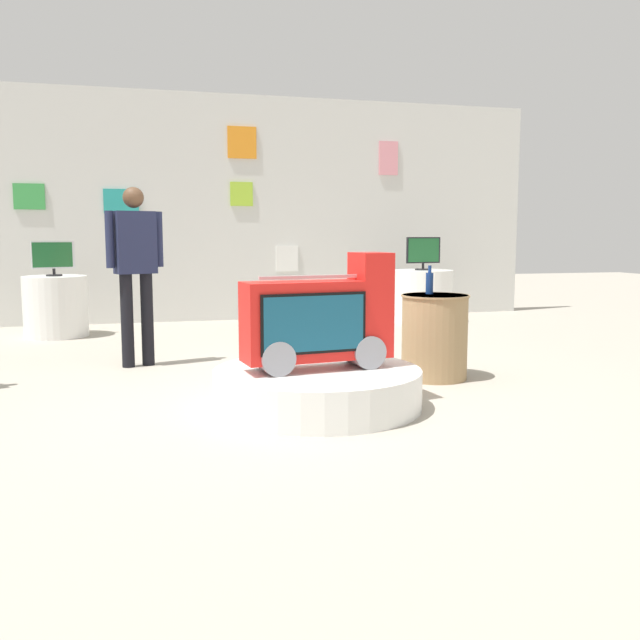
{
  "coord_description": "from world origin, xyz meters",
  "views": [
    {
      "loc": [
        -1.12,
        -5.32,
        1.29
      ],
      "look_at": [
        0.26,
        -0.14,
        0.62
      ],
      "focal_mm": 38.63,
      "sensor_mm": 36.0,
      "label": 1
    }
  ],
  "objects_px": {
    "main_display_pedestal": "(317,388)",
    "side_table_round": "(435,336)",
    "display_pedestal_left_rear": "(422,296)",
    "bottle_on_side_table": "(429,282)",
    "display_pedestal_center_rear": "(56,306)",
    "novelty_firetruck_tv": "(320,322)",
    "shopper_browsing_rear": "(135,262)",
    "tv_on_left_rear": "(423,252)",
    "tv_on_center_rear": "(53,257)"
  },
  "relations": [
    {
      "from": "main_display_pedestal",
      "to": "tv_on_center_rear",
      "type": "bearing_deg",
      "value": 117.73
    },
    {
      "from": "display_pedestal_center_rear",
      "to": "tv_on_center_rear",
      "type": "distance_m",
      "value": 0.63
    },
    {
      "from": "tv_on_center_rear",
      "to": "bottle_on_side_table",
      "type": "height_order",
      "value": "tv_on_center_rear"
    },
    {
      "from": "side_table_round",
      "to": "bottle_on_side_table",
      "type": "relative_size",
      "value": 2.95
    },
    {
      "from": "display_pedestal_center_rear",
      "to": "main_display_pedestal",
      "type": "bearing_deg",
      "value": -62.31
    },
    {
      "from": "tv_on_left_rear",
      "to": "side_table_round",
      "type": "distance_m",
      "value": 4.12
    },
    {
      "from": "tv_on_center_rear",
      "to": "bottle_on_side_table",
      "type": "bearing_deg",
      "value": -44.68
    },
    {
      "from": "display_pedestal_left_rear",
      "to": "bottle_on_side_table",
      "type": "height_order",
      "value": "bottle_on_side_table"
    },
    {
      "from": "shopper_browsing_rear",
      "to": "novelty_firetruck_tv",
      "type": "bearing_deg",
      "value": -57.24
    },
    {
      "from": "novelty_firetruck_tv",
      "to": "main_display_pedestal",
      "type": "bearing_deg",
      "value": 169.54
    },
    {
      "from": "tv_on_left_rear",
      "to": "side_table_round",
      "type": "xyz_separation_m",
      "value": [
        -1.52,
        -3.78,
        -0.64
      ]
    },
    {
      "from": "novelty_firetruck_tv",
      "to": "display_pedestal_center_rear",
      "type": "relative_size",
      "value": 1.46
    },
    {
      "from": "tv_on_left_rear",
      "to": "display_pedestal_center_rear",
      "type": "relative_size",
      "value": 0.7
    },
    {
      "from": "tv_on_left_rear",
      "to": "tv_on_center_rear",
      "type": "distance_m",
      "value": 5.09
    },
    {
      "from": "display_pedestal_left_rear",
      "to": "display_pedestal_center_rear",
      "type": "height_order",
      "value": "same"
    },
    {
      "from": "display_pedestal_center_rear",
      "to": "bottle_on_side_table",
      "type": "xyz_separation_m",
      "value": [
        3.55,
        -3.52,
        0.48
      ]
    },
    {
      "from": "side_table_round",
      "to": "bottle_on_side_table",
      "type": "xyz_separation_m",
      "value": [
        -0.01,
        0.1,
        0.47
      ]
    },
    {
      "from": "tv_on_left_rear",
      "to": "novelty_firetruck_tv",
      "type": "bearing_deg",
      "value": -121.55
    },
    {
      "from": "novelty_firetruck_tv",
      "to": "tv_on_center_rear",
      "type": "distance_m",
      "value": 4.95
    },
    {
      "from": "display_pedestal_left_rear",
      "to": "shopper_browsing_rear",
      "type": "bearing_deg",
      "value": -148.72
    },
    {
      "from": "tv_on_center_rear",
      "to": "shopper_browsing_rear",
      "type": "bearing_deg",
      "value": -66.71
    },
    {
      "from": "tv_on_center_rear",
      "to": "bottle_on_side_table",
      "type": "distance_m",
      "value": 5.0
    },
    {
      "from": "novelty_firetruck_tv",
      "to": "side_table_round",
      "type": "bearing_deg",
      "value": 30.46
    },
    {
      "from": "display_pedestal_left_rear",
      "to": "shopper_browsing_rear",
      "type": "height_order",
      "value": "shopper_browsing_rear"
    },
    {
      "from": "main_display_pedestal",
      "to": "side_table_round",
      "type": "height_order",
      "value": "side_table_round"
    },
    {
      "from": "shopper_browsing_rear",
      "to": "bottle_on_side_table",
      "type": "bearing_deg",
      "value": -25.09
    },
    {
      "from": "novelty_firetruck_tv",
      "to": "side_table_round",
      "type": "relative_size",
      "value": 1.51
    },
    {
      "from": "shopper_browsing_rear",
      "to": "display_pedestal_center_rear",
      "type": "bearing_deg",
      "value": 113.23
    },
    {
      "from": "tv_on_left_rear",
      "to": "bottle_on_side_table",
      "type": "relative_size",
      "value": 2.13
    },
    {
      "from": "main_display_pedestal",
      "to": "side_table_round",
      "type": "bearing_deg",
      "value": 29.9
    },
    {
      "from": "display_pedestal_left_rear",
      "to": "bottle_on_side_table",
      "type": "xyz_separation_m",
      "value": [
        -1.53,
        -3.68,
        0.48
      ]
    },
    {
      "from": "display_pedestal_center_rear",
      "to": "bottle_on_side_table",
      "type": "relative_size",
      "value": 3.06
    },
    {
      "from": "bottle_on_side_table",
      "to": "display_pedestal_center_rear",
      "type": "bearing_deg",
      "value": 135.27
    },
    {
      "from": "novelty_firetruck_tv",
      "to": "side_table_round",
      "type": "distance_m",
      "value": 1.48
    },
    {
      "from": "bottle_on_side_table",
      "to": "shopper_browsing_rear",
      "type": "bearing_deg",
      "value": 154.91
    },
    {
      "from": "novelty_firetruck_tv",
      "to": "display_pedestal_left_rear",
      "type": "height_order",
      "value": "novelty_firetruck_tv"
    },
    {
      "from": "tv_on_left_rear",
      "to": "side_table_round",
      "type": "height_order",
      "value": "tv_on_left_rear"
    },
    {
      "from": "side_table_round",
      "to": "shopper_browsing_rear",
      "type": "distance_m",
      "value": 2.95
    },
    {
      "from": "novelty_firetruck_tv",
      "to": "display_pedestal_left_rear",
      "type": "bearing_deg",
      "value": 58.47
    },
    {
      "from": "display_pedestal_left_rear",
      "to": "display_pedestal_center_rear",
      "type": "xyz_separation_m",
      "value": [
        -5.08,
        -0.16,
        0.0
      ]
    },
    {
      "from": "novelty_firetruck_tv",
      "to": "tv_on_center_rear",
      "type": "xyz_separation_m",
      "value": [
        -2.31,
        4.36,
        0.37
      ]
    },
    {
      "from": "main_display_pedestal",
      "to": "display_pedestal_left_rear",
      "type": "bearing_deg",
      "value": 58.24
    },
    {
      "from": "tv_on_center_rear",
      "to": "side_table_round",
      "type": "height_order",
      "value": "tv_on_center_rear"
    },
    {
      "from": "tv_on_left_rear",
      "to": "shopper_browsing_rear",
      "type": "height_order",
      "value": "shopper_browsing_rear"
    },
    {
      "from": "novelty_firetruck_tv",
      "to": "bottle_on_side_table",
      "type": "distance_m",
      "value": 1.52
    },
    {
      "from": "main_display_pedestal",
      "to": "novelty_firetruck_tv",
      "type": "bearing_deg",
      "value": -10.46
    },
    {
      "from": "novelty_firetruck_tv",
      "to": "display_pedestal_center_rear",
      "type": "bearing_deg",
      "value": 117.9
    },
    {
      "from": "main_display_pedestal",
      "to": "shopper_browsing_rear",
      "type": "xyz_separation_m",
      "value": [
        -1.29,
        2.03,
        0.88
      ]
    },
    {
      "from": "tv_on_center_rear",
      "to": "tv_on_left_rear",
      "type": "bearing_deg",
      "value": 1.8
    },
    {
      "from": "display_pedestal_left_rear",
      "to": "display_pedestal_center_rear",
      "type": "relative_size",
      "value": 1.12
    }
  ]
}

